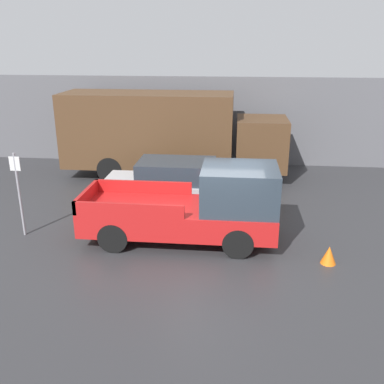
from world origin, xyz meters
TOP-DOWN VIEW (x-y plane):
  - ground_plane at (0.00, 0.00)m, footprint 60.00×60.00m
  - building_wall at (0.00, 8.69)m, footprint 28.00×0.15m
  - pickup_truck at (-0.54, 0.45)m, footprint 5.33×1.99m
  - car at (-1.59, 3.15)m, footprint 4.66×1.87m
  - delivery_truck at (-2.38, 6.46)m, footprint 8.96×2.35m
  - parking_sign at (-5.60, 0.33)m, footprint 0.30×0.07m
  - traffic_cone at (2.87, -0.51)m, footprint 0.39×0.39m

SIDE VIEW (x-z plane):
  - ground_plane at x=0.00m, z-range 0.00..0.00m
  - traffic_cone at x=2.87m, z-range 0.00..0.47m
  - car at x=-1.59m, z-range 0.01..1.58m
  - pickup_truck at x=-0.54m, z-range -0.08..2.12m
  - parking_sign at x=-5.60m, z-range 0.15..2.61m
  - delivery_truck at x=-2.38m, z-range 0.14..3.54m
  - building_wall at x=0.00m, z-range 0.00..3.87m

